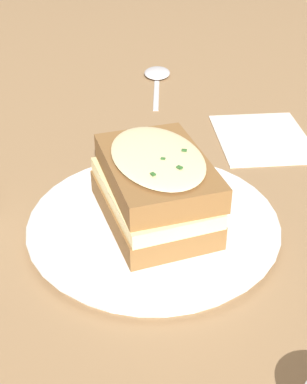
{
  "coord_description": "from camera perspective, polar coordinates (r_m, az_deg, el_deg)",
  "views": [
    {
      "loc": [
        0.4,
        -0.11,
        0.34
      ],
      "look_at": [
        -0.02,
        0.01,
        0.05
      ],
      "focal_mm": 50.0,
      "sensor_mm": 36.0,
      "label": 1
    }
  ],
  "objects": [
    {
      "name": "ground_plane",
      "position": [
        0.54,
        -0.49,
        -5.57
      ],
      "size": [
        2.4,
        2.4,
        0.0
      ],
      "primitive_type": "plane",
      "color": "olive"
    },
    {
      "name": "dinner_plate",
      "position": [
        0.55,
        0.0,
        -3.34
      ],
      "size": [
        0.26,
        0.26,
        0.02
      ],
      "color": "white",
      "rests_on": "ground_plane"
    },
    {
      "name": "sandwich",
      "position": [
        0.52,
        0.18,
        0.54
      ],
      "size": [
        0.15,
        0.1,
        0.07
      ],
      "rotation": [
        0.0,
        0.0,
        0.05
      ],
      "color": "brown",
      "rests_on": "dinner_plate"
    },
    {
      "name": "spoon",
      "position": [
        0.93,
        0.38,
        12.35
      ],
      "size": [
        0.17,
        0.08,
        0.01
      ],
      "rotation": [
        0.0,
        0.0,
        1.26
      ],
      "color": "silver",
      "rests_on": "ground_plane"
    },
    {
      "name": "napkin",
      "position": [
        0.74,
        11.56,
        5.74
      ],
      "size": [
        0.17,
        0.15,
        0.0
      ],
      "primitive_type": "cube",
      "rotation": [
        0.0,
        0.0,
        -0.2
      ],
      "color": "silver",
      "rests_on": "ground_plane"
    }
  ]
}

